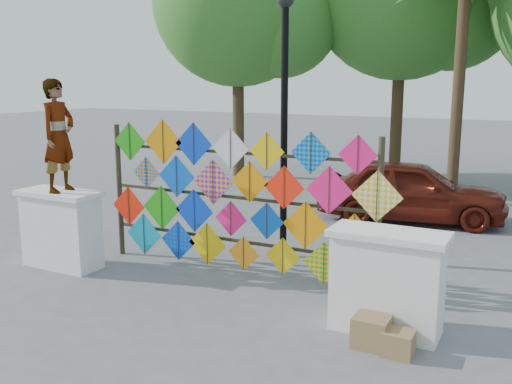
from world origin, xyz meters
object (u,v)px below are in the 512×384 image
at_px(vendor_woman, 59,136).
at_px(lamppost, 284,101).
at_px(sedan, 411,190).
at_px(kite_rack, 234,200).

xyz_separation_m(vendor_woman, lamppost, (2.92, 2.20, 0.52)).
distance_m(vendor_woman, sedan, 7.40).
height_order(vendor_woman, sedan, vendor_woman).
bearing_deg(kite_rack, lamppost, 78.46).
xyz_separation_m(kite_rack, sedan, (1.66, 4.88, -0.55)).
bearing_deg(sedan, lamppost, 148.23).
xyz_separation_m(sedan, lamppost, (-1.40, -3.61, 2.01)).
height_order(kite_rack, sedan, kite_rack).
relative_size(vendor_woman, sedan, 0.45).
bearing_deg(vendor_woman, sedan, -41.55).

